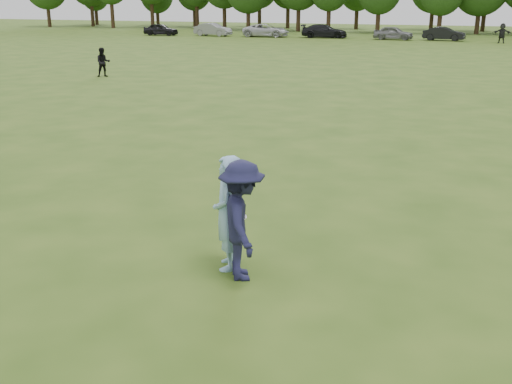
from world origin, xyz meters
TOP-DOWN VIEW (x-y plane):
  - ground at (0.00, 0.00)m, footprint 200.00×200.00m
  - thrower at (0.44, 0.57)m, footprint 0.70×0.83m
  - defender at (0.82, 0.31)m, footprint 1.25×1.47m
  - player_far_a at (-16.44, 21.82)m, footprint 1.02×0.99m
  - player_far_d at (5.54, 59.04)m, footprint 1.88×0.80m
  - car_a at (-33.16, 58.53)m, footprint 4.29×1.98m
  - car_b at (-26.74, 59.71)m, footprint 4.71×2.07m
  - car_c at (-20.18, 60.24)m, footprint 5.59×2.96m
  - car_d at (-13.34, 60.97)m, footprint 5.44×2.77m
  - car_e at (-5.45, 60.37)m, footprint 4.33×1.92m
  - car_f at (-0.18, 60.87)m, footprint 4.50×2.06m
  - disc_in_play at (0.75, 0.31)m, footprint 0.30×0.31m

SIDE VIEW (x-z plane):
  - ground at x=0.00m, z-range 0.00..0.00m
  - car_a at x=-33.16m, z-range 0.00..1.42m
  - car_f at x=-0.18m, z-range 0.00..1.43m
  - car_e at x=-5.45m, z-range 0.00..1.45m
  - car_c at x=-20.18m, z-range 0.00..1.50m
  - car_b at x=-26.74m, z-range 0.00..1.51m
  - car_d at x=-13.34m, z-range 0.00..1.51m
  - player_far_a at x=-16.44m, z-range 0.00..1.66m
  - thrower at x=0.44m, z-range 0.00..1.95m
  - player_far_d at x=5.54m, z-range 0.00..1.96m
  - defender at x=0.82m, z-range 0.00..1.97m
  - disc_in_play at x=0.75m, z-range 1.01..1.08m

